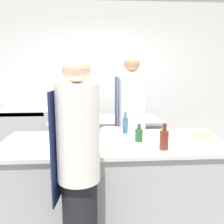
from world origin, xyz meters
The scene contains 19 objects.
ground_plane centered at (0.00, 0.00, 0.00)m, with size 16.00×16.00×0.00m, color #605B56.
wall_back centered at (0.00, 2.13, 1.40)m, with size 8.00×0.06×2.80m.
prep_counter centered at (0.00, 0.00, 0.45)m, with size 2.35×0.94×0.89m.
pass_counter centered at (-0.04, 1.19, 0.45)m, with size 1.64×0.73×0.89m.
oven_range centered at (-1.38, 1.75, 0.48)m, with size 0.89×0.66×0.96m.
chef_at_prep_near centered at (-0.33, -0.71, 0.89)m, with size 0.35×0.33×1.75m.
chef_at_stove centered at (-0.40, 0.71, 0.86)m, with size 0.40×0.39×1.71m.
chef_at_pass_far centered at (0.26, 0.58, 0.90)m, with size 0.38×0.37×1.79m.
bottle_olive_oil centered at (0.15, 0.31, 0.99)m, with size 0.06×0.06×0.25m.
bottle_vinegar centered at (-0.40, 0.19, 0.97)m, with size 0.09×0.09×0.21m.
bottle_wine centered at (-0.48, -0.31, 0.99)m, with size 0.06×0.06×0.27m.
bottle_cooking_oil centered at (0.45, -0.29, 0.99)m, with size 0.09×0.09×0.25m.
bottle_sauce centered at (0.26, -0.02, 0.96)m, with size 0.08×0.08×0.19m.
bottle_water centered at (-0.32, 0.39, 0.97)m, with size 0.07×0.07×0.21m.
bowl_mixing_large centered at (1.01, 0.12, 0.92)m, with size 0.18×0.18×0.06m.
bowl_prep_small centered at (-0.02, 0.22, 0.93)m, with size 0.24×0.24×0.08m.
cup centered at (0.64, -0.20, 0.94)m, with size 0.07×0.07×0.10m.
cutting_board centered at (-0.10, -0.27, 0.89)m, with size 0.29×0.26×0.01m.
stockpot centered at (0.43, 1.15, 0.98)m, with size 0.30×0.30×0.18m.
Camera 1 is at (-0.20, -2.51, 1.65)m, focal length 40.00 mm.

